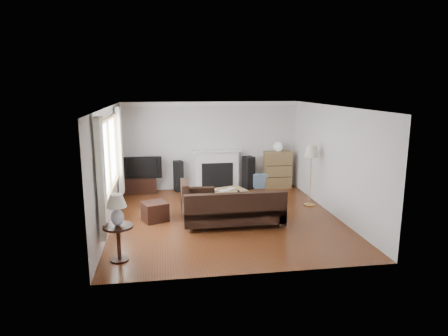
{
  "coord_description": "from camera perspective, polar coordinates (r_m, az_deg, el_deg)",
  "views": [
    {
      "loc": [
        -1.33,
        -8.5,
        2.96
      ],
      "look_at": [
        0.0,
        0.3,
        1.1
      ],
      "focal_mm": 32.0,
      "sensor_mm": 36.0,
      "label": 1
    }
  ],
  "objects": [
    {
      "name": "room",
      "position": [
        8.78,
        0.29,
        0.56
      ],
      "size": [
        5.1,
        5.6,
        2.54
      ],
      "color": "#592A13",
      "rests_on": "ground"
    },
    {
      "name": "curtain_far",
      "position": [
        10.0,
        -14.64,
        2.44
      ],
      "size": [
        0.1,
        0.35,
        2.1
      ],
      "primitive_type": "cube",
      "color": "white",
      "rests_on": "room"
    },
    {
      "name": "footstool",
      "position": [
        9.02,
        -9.85,
        -6.14
      ],
      "size": [
        0.64,
        0.64,
        0.42
      ],
      "primitive_type": "cube",
      "rotation": [
        0.0,
        0.0,
        0.37
      ],
      "color": "black",
      "rests_on": "ground"
    },
    {
      "name": "sectional_sofa",
      "position": [
        8.55,
        1.33,
        -5.81
      ],
      "size": [
        2.31,
        1.69,
        0.75
      ],
      "primitive_type": "cube",
      "color": "black",
      "rests_on": "ground"
    },
    {
      "name": "fireplace",
      "position": [
        11.49,
        -1.01,
        -0.19
      ],
      "size": [
        1.4,
        0.26,
        1.15
      ],
      "primitive_type": "cube",
      "color": "white",
      "rests_on": "room"
    },
    {
      "name": "coffee_table",
      "position": [
        9.79,
        -0.2,
        -4.45
      ],
      "size": [
        1.27,
        0.94,
        0.44
      ],
      "primitive_type": "cube",
      "rotation": [
        0.0,
        0.0,
        0.32
      ],
      "color": "olive",
      "rests_on": "ground"
    },
    {
      "name": "globe_lamp",
      "position": [
        11.64,
        7.74,
        3.01
      ],
      "size": [
        0.27,
        0.27,
        0.27
      ],
      "primitive_type": "sphere",
      "color": "white",
      "rests_on": "bookshelf"
    },
    {
      "name": "speaker_left",
      "position": [
        11.35,
        -6.52,
        -1.15
      ],
      "size": [
        0.29,
        0.33,
        0.87
      ],
      "primitive_type": "cube",
      "rotation": [
        0.0,
        0.0,
        0.19
      ],
      "color": "black",
      "rests_on": "ground"
    },
    {
      "name": "speaker_right",
      "position": [
        11.56,
        3.52,
        -0.66
      ],
      "size": [
        0.35,
        0.39,
        0.95
      ],
      "primitive_type": "cube",
      "rotation": [
        0.0,
        0.0,
        0.35
      ],
      "color": "black",
      "rests_on": "ground"
    },
    {
      "name": "table_lamp",
      "position": [
        6.95,
        -15.05,
        -5.86
      ],
      "size": [
        0.33,
        0.33,
        0.54
      ],
      "primitive_type": "cube",
      "color": "silver",
      "rests_on": "side_table"
    },
    {
      "name": "bookshelf",
      "position": [
        11.76,
        7.65,
        -0.21
      ],
      "size": [
        0.78,
        0.37,
        1.07
      ],
      "primitive_type": "cube",
      "color": "olive",
      "rests_on": "ground"
    },
    {
      "name": "tv_stand",
      "position": [
        11.36,
        -11.87,
        -2.41
      ],
      "size": [
        0.88,
        0.4,
        0.44
      ],
      "primitive_type": "cube",
      "color": "black",
      "rests_on": "ground"
    },
    {
      "name": "window",
      "position": [
        8.5,
        -16.05,
        1.79
      ],
      "size": [
        0.12,
        2.74,
        1.54
      ],
      "primitive_type": "cube",
      "color": "brown",
      "rests_on": "room"
    },
    {
      "name": "television",
      "position": [
        11.24,
        -11.56,
        0.19
      ],
      "size": [
        1.05,
        0.14,
        0.6
      ],
      "primitive_type": "imported",
      "color": "black",
      "rests_on": "tv_stand"
    },
    {
      "name": "side_table",
      "position": [
        7.14,
        -14.79,
        -10.34
      ],
      "size": [
        0.5,
        0.5,
        0.63
      ],
      "primitive_type": "cube",
      "color": "black",
      "rests_on": "ground"
    },
    {
      "name": "floor_lamp",
      "position": [
        10.07,
        12.28,
        -1.11
      ],
      "size": [
        0.39,
        0.39,
        1.52
      ],
      "primitive_type": "cube",
      "rotation": [
        0.0,
        0.0,
        -0.0
      ],
      "color": "gold",
      "rests_on": "ground"
    },
    {
      "name": "curtain_near",
      "position": [
        7.04,
        -17.11,
        -1.52
      ],
      "size": [
        0.1,
        0.35,
        2.1
      ],
      "primitive_type": "cube",
      "color": "white",
      "rests_on": "room"
    }
  ]
}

